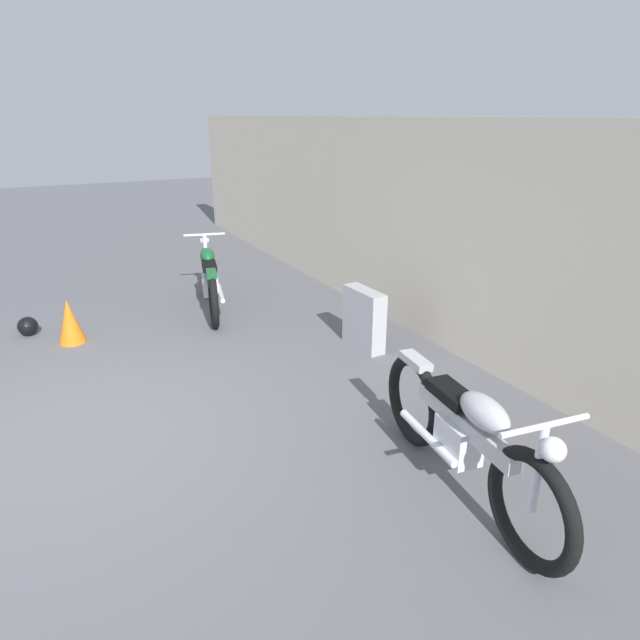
# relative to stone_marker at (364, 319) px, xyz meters

# --- Properties ---
(ground_plane) EXTENTS (40.00, 40.00, 0.00)m
(ground_plane) POSITION_rel_stone_marker_xyz_m (0.60, -3.26, -0.36)
(ground_plane) COLOR #56565B
(building_wall) EXTENTS (18.00, 0.30, 2.62)m
(building_wall) POSITION_rel_stone_marker_xyz_m (0.60, 0.98, 0.95)
(building_wall) COLOR beige
(building_wall) RESTS_ON ground_plane
(stone_marker) EXTENTS (0.64, 0.23, 0.72)m
(stone_marker) POSITION_rel_stone_marker_xyz_m (0.00, 0.00, 0.00)
(stone_marker) COLOR #9E9EA3
(stone_marker) RESTS_ON ground_plane
(helmet) EXTENTS (0.24, 0.24, 0.24)m
(helmet) POSITION_rel_stone_marker_xyz_m (-2.31, -3.56, -0.24)
(helmet) COLOR black
(helmet) RESTS_ON ground_plane
(traffic_cone) EXTENTS (0.32, 0.32, 0.55)m
(traffic_cone) POSITION_rel_stone_marker_xyz_m (-1.81, -3.09, -0.09)
(traffic_cone) COLOR orange
(traffic_cone) RESTS_ON ground_plane
(motorcycle_green) EXTENTS (2.12, 0.77, 0.97)m
(motorcycle_green) POSITION_rel_stone_marker_xyz_m (-2.17, -1.21, 0.11)
(motorcycle_green) COLOR black
(motorcycle_green) RESTS_ON ground_plane
(motorcycle_silver) EXTENTS (2.21, 0.62, 1.00)m
(motorcycle_silver) POSITION_rel_stone_marker_xyz_m (2.63, -0.82, 0.12)
(motorcycle_silver) COLOR black
(motorcycle_silver) RESTS_ON ground_plane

